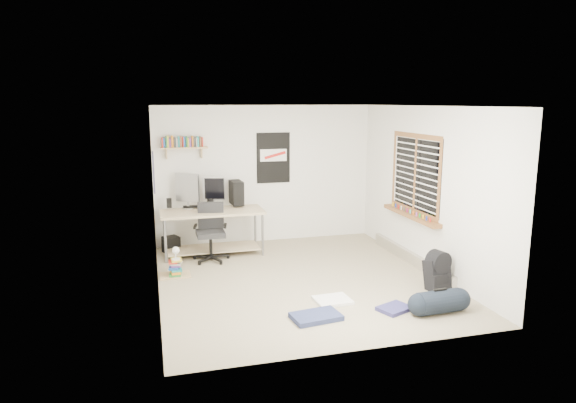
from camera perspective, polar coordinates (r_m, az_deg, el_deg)
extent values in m
cube|color=gray|center=(7.59, 1.31, -8.71)|extent=(4.00, 4.50, 0.01)
cube|color=white|center=(7.14, 1.39, 10.60)|extent=(4.00, 4.50, 0.01)
cube|color=silver|center=(9.42, -2.55, 3.04)|extent=(4.00, 0.01, 2.50)
cube|color=silver|center=(6.97, -14.66, -0.15)|extent=(0.01, 4.50, 2.50)
cube|color=silver|center=(8.06, 15.16, 1.30)|extent=(0.01, 4.50, 2.50)
cube|color=tan|center=(8.82, -8.34, -3.49)|extent=(1.74, 0.81, 0.78)
cube|color=#9B9CA0|center=(8.92, -11.10, 0.93)|extent=(0.42, 0.36, 0.49)
cube|color=#B9BABE|center=(9.00, -8.24, 0.86)|extent=(0.39, 0.19, 0.41)
cube|color=black|center=(9.05, -5.76, 0.99)|extent=(0.21, 0.41, 0.42)
cube|color=black|center=(8.97, -10.39, -0.51)|extent=(0.37, 0.14, 0.02)
cube|color=black|center=(8.96, -13.07, -0.16)|extent=(0.08, 0.08, 0.16)
cube|color=black|center=(8.75, -8.62, -0.25)|extent=(0.11, 0.11, 0.17)
cube|color=black|center=(8.43, -8.62, -3.30)|extent=(0.72, 0.72, 0.95)
cube|color=tan|center=(9.04, -11.47, 5.87)|extent=(0.80, 0.22, 0.24)
cube|color=black|center=(9.39, -1.63, 4.86)|extent=(0.62, 0.03, 0.92)
cube|color=navy|center=(8.12, -14.71, 3.18)|extent=(0.02, 0.42, 0.60)
cube|color=brown|center=(8.26, 13.86, 2.99)|extent=(0.10, 1.50, 1.26)
cube|color=#B7B2A8|center=(8.55, 13.47, -6.06)|extent=(0.08, 2.50, 0.18)
cube|color=black|center=(7.47, 16.26, -7.85)|extent=(0.39, 0.34, 0.45)
cylinder|color=black|center=(6.68, 16.47, -10.68)|extent=(0.31, 0.31, 0.57)
cube|color=silver|center=(6.82, 4.97, -10.87)|extent=(0.48, 0.41, 0.04)
cube|color=navy|center=(6.30, 3.14, -12.65)|extent=(0.62, 0.44, 0.06)
cube|color=navy|center=(6.66, 11.76, -11.56)|extent=(0.48, 0.42, 0.05)
cube|color=brown|center=(7.89, -12.47, -7.02)|extent=(0.45, 0.39, 0.26)
cube|color=silver|center=(7.80, -12.38, -5.45)|extent=(0.16, 0.22, 0.20)
cube|color=black|center=(9.09, -12.86, -4.68)|extent=(0.32, 0.32, 0.28)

